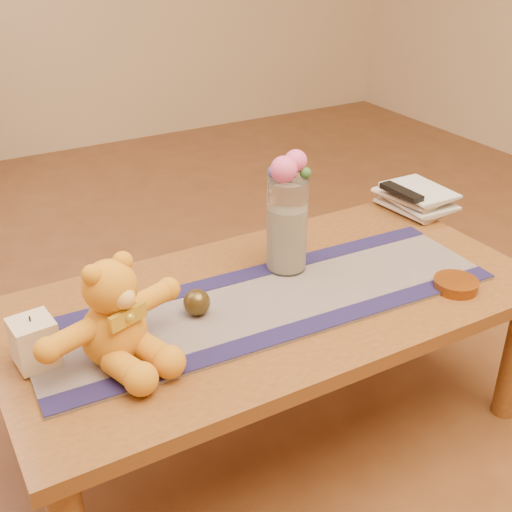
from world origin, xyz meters
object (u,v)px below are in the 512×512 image
bronze_ball (197,302)px  amber_dish (456,284)px  tv_remote (401,192)px  glass_vase (287,225)px  teddy_bear (112,312)px  pillar_candle (34,342)px  book_bottom (397,212)px

bronze_ball → amber_dish: (0.65, -0.22, -0.03)m
tv_remote → glass_vase: bearing=-169.0°
teddy_bear → pillar_candle: teddy_bear is taller
pillar_candle → glass_vase: (0.70, 0.09, 0.08)m
book_bottom → bronze_ball: bearing=-170.3°
teddy_bear → bronze_ball: (0.23, 0.07, -0.08)m
pillar_candle → amber_dish: size_ratio=0.90×
teddy_bear → bronze_ball: 0.25m
bronze_ball → book_bottom: 0.85m
glass_vase → tv_remote: bearing=13.2°
pillar_candle → bronze_ball: bearing=-0.2°
glass_vase → bronze_ball: glass_vase is taller
pillar_candle → glass_vase: glass_vase is taller
book_bottom → amber_dish: bearing=-117.2°
teddy_bear → tv_remote: size_ratio=2.15×
glass_vase → book_bottom: 0.54m
teddy_bear → book_bottom: bearing=-2.9°
pillar_candle → tv_remote: size_ratio=0.66×
glass_vase → tv_remote: 0.53m
tv_remote → amber_dish: size_ratio=1.37×
glass_vase → amber_dish: 0.47m
glass_vase → bronze_ball: 0.34m
teddy_bear → book_bottom: teddy_bear is taller
bronze_ball → tv_remote: 0.85m
pillar_candle → amber_dish: 1.06m
pillar_candle → bronze_ball: pillar_candle is taller
glass_vase → amber_dish: size_ratio=2.22×
book_bottom → amber_dish: amber_dish is taller
book_bottom → amber_dish: (-0.18, -0.44, 0.00)m
glass_vase → bronze_ball: size_ratio=3.92×
glass_vase → tv_remote: glass_vase is taller
pillar_candle → tv_remote: 1.23m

